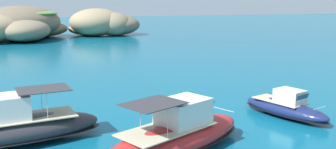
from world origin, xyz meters
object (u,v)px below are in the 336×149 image
Objects in this scene: islet_large at (18,25)px; motorboat_red at (177,135)px; islet_small at (103,24)px; motorboat_charcoal at (14,128)px; motorboat_navy at (285,107)px.

motorboat_red is at bearing -81.78° from islet_large.
motorboat_charcoal is (-17.88, -70.47, -1.74)m from islet_small.
islet_large is at bearing 98.22° from motorboat_red.
islet_small is at bearing 82.94° from motorboat_red.
motorboat_red is at bearing -26.75° from motorboat_charcoal.
islet_large reaches higher than motorboat_charcoal.
motorboat_navy is (20.05, -67.36, -2.58)m from islet_large.
islet_large is 1.32× the size of islet_small.
islet_large is 70.33m from motorboat_navy.
motorboat_charcoal reaches higher than motorboat_navy.
motorboat_charcoal is (-8.61, 4.34, 0.00)m from motorboat_red.
motorboat_red is 1.00× the size of motorboat_charcoal.
motorboat_charcoal is at bearing 153.25° from motorboat_red.
motorboat_charcoal is (1.63, -66.52, -2.27)m from islet_large.
islet_small is 71.35m from motorboat_navy.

